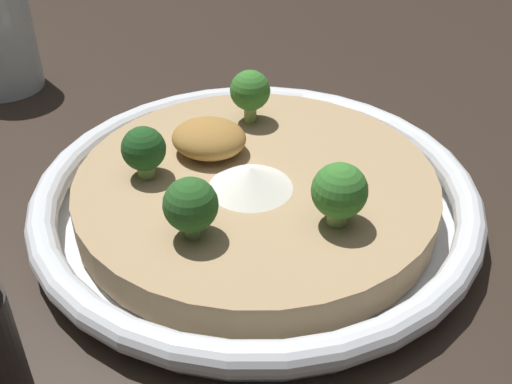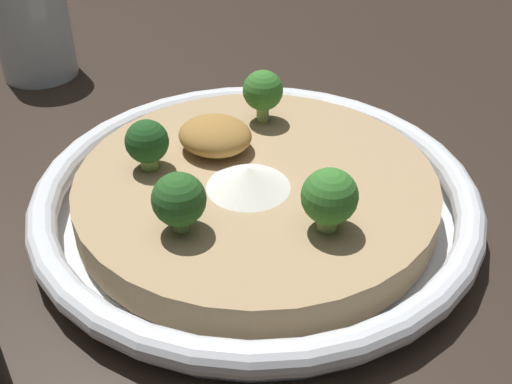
{
  "view_description": "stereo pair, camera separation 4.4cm",
  "coord_description": "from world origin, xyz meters",
  "px_view_note": "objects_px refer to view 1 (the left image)",
  "views": [
    {
      "loc": [
        0.1,
        -0.34,
        0.28
      ],
      "look_at": [
        0.0,
        0.0,
        0.02
      ],
      "focal_mm": 45.0,
      "sensor_mm": 36.0,
      "label": 1
    },
    {
      "loc": [
        0.14,
        -0.33,
        0.28
      ],
      "look_at": [
        0.0,
        0.0,
        0.02
      ],
      "focal_mm": 45.0,
      "sensor_mm": 36.0,
      "label": 2
    }
  ],
  "objects_px": {
    "broccoli_left": "(144,150)",
    "broccoli_right": "(339,192)",
    "broccoli_front_left": "(191,205)",
    "risotto_bowl": "(256,196)",
    "broccoli_back": "(250,91)"
  },
  "relations": [
    {
      "from": "risotto_bowl",
      "to": "broccoli_left",
      "type": "relative_size",
      "value": 8.57
    },
    {
      "from": "broccoli_left",
      "to": "broccoli_right",
      "type": "height_order",
      "value": "broccoli_right"
    },
    {
      "from": "broccoli_left",
      "to": "broccoli_right",
      "type": "bearing_deg",
      "value": -6.07
    },
    {
      "from": "risotto_bowl",
      "to": "broccoli_left",
      "type": "height_order",
      "value": "broccoli_left"
    },
    {
      "from": "broccoli_left",
      "to": "risotto_bowl",
      "type": "bearing_deg",
      "value": 14.52
    },
    {
      "from": "broccoli_left",
      "to": "broccoli_front_left",
      "type": "bearing_deg",
      "value": -43.7
    },
    {
      "from": "broccoli_front_left",
      "to": "broccoli_back",
      "type": "relative_size",
      "value": 0.96
    },
    {
      "from": "risotto_bowl",
      "to": "broccoli_left",
      "type": "xyz_separation_m",
      "value": [
        -0.07,
        -0.02,
        0.04
      ]
    },
    {
      "from": "risotto_bowl",
      "to": "broccoli_front_left",
      "type": "bearing_deg",
      "value": -104.9
    },
    {
      "from": "broccoli_back",
      "to": "broccoli_right",
      "type": "relative_size",
      "value": 1.0
    },
    {
      "from": "broccoli_front_left",
      "to": "broccoli_left",
      "type": "xyz_separation_m",
      "value": [
        -0.05,
        0.05,
        -0.0
      ]
    },
    {
      "from": "broccoli_right",
      "to": "broccoli_front_left",
      "type": "bearing_deg",
      "value": -155.28
    },
    {
      "from": "broccoli_left",
      "to": "broccoli_right",
      "type": "distance_m",
      "value": 0.13
    },
    {
      "from": "broccoli_front_left",
      "to": "broccoli_right",
      "type": "relative_size",
      "value": 0.96
    },
    {
      "from": "broccoli_front_left",
      "to": "broccoli_left",
      "type": "distance_m",
      "value": 0.07
    }
  ]
}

